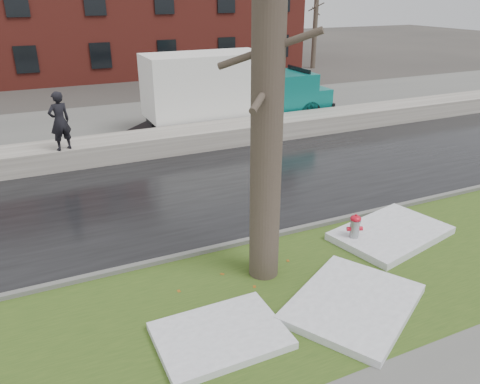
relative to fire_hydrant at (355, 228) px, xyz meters
name	(u,v)px	position (x,y,z in m)	size (l,w,h in m)	color
ground	(296,256)	(-1.51, 0.11, -0.46)	(120.00, 120.00, 0.00)	#47423D
verge	(328,284)	(-1.51, -1.14, -0.44)	(60.00, 4.50, 0.04)	#2F4A18
road	(221,187)	(-1.51, 4.61, -0.44)	(60.00, 7.00, 0.03)	black
parking_lot	(150,123)	(-1.51, 13.11, -0.44)	(60.00, 9.00, 0.03)	slate
curb	(276,235)	(-1.51, 1.11, -0.39)	(60.00, 0.15, 0.14)	slate
snowbank	(179,140)	(-1.51, 8.81, -0.08)	(60.00, 1.60, 0.75)	#BCB6AC
brick_building	(112,0)	(0.49, 30.11, 4.54)	(26.00, 12.00, 10.00)	maroon
bg_tree_right	(315,23)	(14.49, 24.11, 2.88)	(1.40, 1.62, 6.50)	brown
fire_hydrant	(355,228)	(0.00, 0.00, 0.00)	(0.39, 0.37, 0.78)	#929599
tree	(268,91)	(-2.54, -0.21, 3.48)	(1.51, 1.67, 7.74)	brown
box_truck	(228,88)	(1.50, 10.94, 1.27)	(9.79, 2.37, 3.27)	black
worker	(60,121)	(-5.69, 8.21, 1.27)	(0.71, 0.47, 1.94)	black
snow_patch_near	(353,303)	(-1.53, -2.00, -0.34)	(2.60, 2.00, 0.16)	white
snow_patch_far	(220,335)	(-4.19, -1.75, -0.35)	(2.20, 1.60, 0.14)	white
snow_patch_side	(391,233)	(1.06, -0.11, -0.33)	(2.80, 1.80, 0.18)	white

